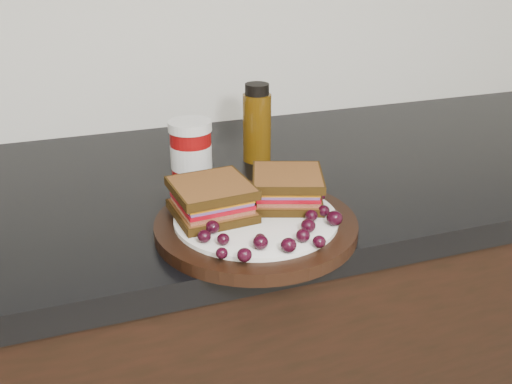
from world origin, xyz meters
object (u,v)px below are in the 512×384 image
(plate, at_px, (256,225))
(oil_bottle, at_px, (257,123))
(condiment_jar, at_px, (191,152))
(sandwich_left, at_px, (212,199))

(plate, relative_size, oil_bottle, 1.99)
(plate, relative_size, condiment_jar, 2.68)
(condiment_jar, xyz_separation_m, oil_bottle, (0.13, 0.06, 0.02))
(plate, height_order, condiment_jar, condiment_jar)
(sandwich_left, bearing_deg, plate, -27.39)
(sandwich_left, xyz_separation_m, oil_bottle, (0.15, 0.24, 0.02))
(sandwich_left, height_order, oil_bottle, oil_bottle)
(plate, xyz_separation_m, oil_bottle, (0.09, 0.26, 0.06))
(plate, height_order, oil_bottle, oil_bottle)
(plate, height_order, sandwich_left, sandwich_left)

